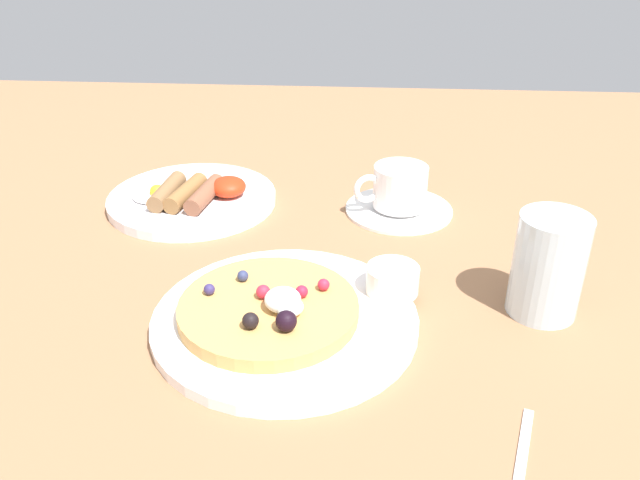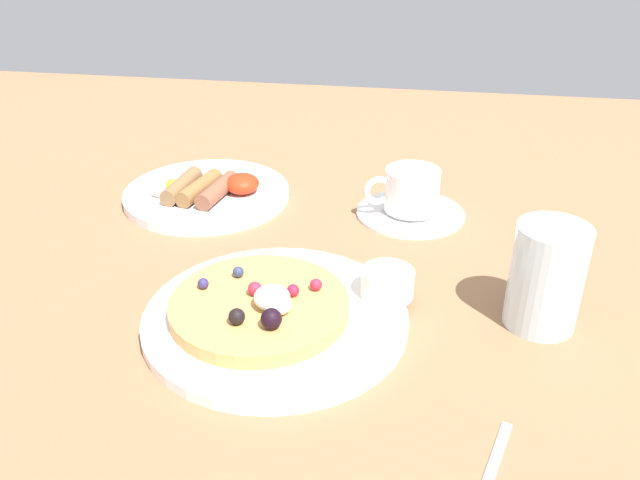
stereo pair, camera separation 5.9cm
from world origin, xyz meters
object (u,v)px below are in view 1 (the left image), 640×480
(breakfast_plate, at_px, (192,199))
(coffee_saucer, at_px, (399,208))
(water_glass, at_px, (548,266))
(syrup_ramekin, at_px, (393,279))
(pancake_plate, at_px, (285,320))
(coffee_cup, at_px, (399,186))

(breakfast_plate, height_order, coffee_saucer, breakfast_plate)
(breakfast_plate, bearing_deg, water_glass, -28.50)
(syrup_ramekin, distance_m, coffee_saucer, 0.22)
(pancake_plate, bearing_deg, coffee_cup, 65.76)
(syrup_ramekin, relative_size, coffee_cup, 0.56)
(syrup_ramekin, xyz_separation_m, water_glass, (0.15, -0.01, 0.03))
(syrup_ramekin, distance_m, water_glass, 0.15)
(water_glass, bearing_deg, coffee_cup, 121.91)
(pancake_plate, height_order, breakfast_plate, breakfast_plate)
(coffee_saucer, relative_size, water_glass, 1.33)
(water_glass, bearing_deg, breakfast_plate, 151.50)
(coffee_cup, bearing_deg, breakfast_plate, 179.02)
(pancake_plate, relative_size, water_glass, 2.45)
(syrup_ramekin, height_order, water_glass, water_glass)
(pancake_plate, height_order, water_glass, water_glass)
(breakfast_plate, distance_m, coffee_saucer, 0.28)
(water_glass, bearing_deg, syrup_ramekin, 177.25)
(syrup_ramekin, height_order, breakfast_plate, syrup_ramekin)
(syrup_ramekin, distance_m, coffee_cup, 0.22)
(breakfast_plate, xyz_separation_m, coffee_saucer, (0.28, -0.00, -0.00))
(coffee_saucer, height_order, coffee_cup, coffee_cup)
(water_glass, bearing_deg, pancake_plate, -170.38)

